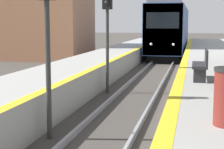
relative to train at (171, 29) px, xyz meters
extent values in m
cube|color=black|center=(0.00, 0.07, -1.89)|extent=(2.25, 16.10, 0.55)
cube|color=#33518C|center=(0.00, 0.07, 0.12)|extent=(2.64, 17.88, 3.46)
cube|color=#E54C19|center=(0.00, -8.79, 0.12)|extent=(2.59, 0.16, 3.39)
cube|color=black|center=(0.00, -8.85, 0.72)|extent=(2.11, 0.06, 1.04)
cube|color=slate|center=(0.00, 0.07, 1.97)|extent=(2.25, 16.99, 0.24)
sphere|color=white|center=(-0.73, -8.85, -0.83)|extent=(0.18, 0.18, 0.18)
sphere|color=white|center=(0.73, -8.85, -0.83)|extent=(0.18, 0.18, 0.18)
cylinder|color=#2D2D2D|center=(-1.23, -25.42, -0.55)|extent=(0.12, 0.12, 3.23)
cylinder|color=#2D2D2D|center=(-1.22, -19.41, -0.55)|extent=(0.12, 0.12, 3.23)
sphere|color=black|center=(-1.22, -19.55, 1.32)|extent=(0.16, 0.16, 0.16)
cube|color=#28282D|center=(2.23, -21.93, -0.70)|extent=(0.44, 1.59, 0.08)
cube|color=#28282D|center=(2.42, -21.93, -0.44)|extent=(0.06, 1.59, 0.44)
cube|color=#262628|center=(2.23, -22.56, -0.94)|extent=(0.35, 0.08, 0.40)
cube|color=#262628|center=(2.23, -21.30, -0.94)|extent=(0.35, 0.08, 0.40)
cube|color=#9E6B4C|center=(-9.99, -6.49, 0.73)|extent=(8.10, 5.77, 5.79)
camera|label=1|loc=(2.05, -33.46, 0.56)|focal=60.00mm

